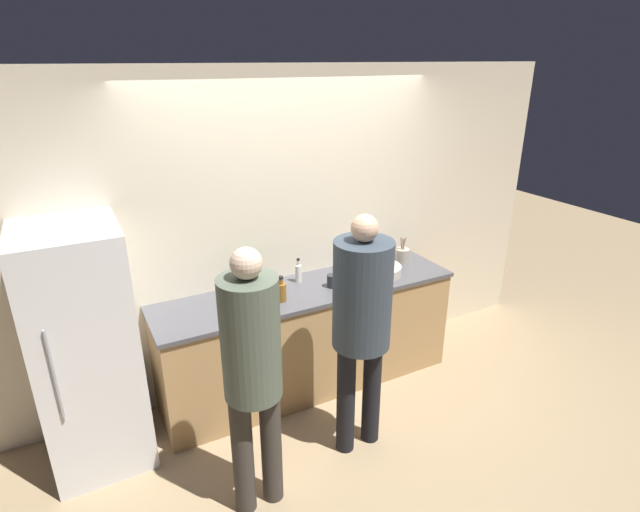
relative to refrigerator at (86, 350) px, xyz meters
The scene contains 13 objects.
ground_plane 1.88m from the refrigerator, 10.90° to the right, with size 14.00×14.00×0.00m, color #9E8460.
wall_back 1.75m from the refrigerator, 12.43° to the left, with size 5.20×0.06×2.60m.
counter 1.70m from the refrigerator, ahead, with size 2.49×0.66×0.91m.
refrigerator is the anchor object (origin of this frame).
person_left 1.25m from the refrigerator, 48.65° to the right, with size 0.33×0.33×1.73m.
person_center 1.83m from the refrigerator, 25.26° to the right, with size 0.39×0.39×1.75m.
fruit_bowl 2.32m from the refrigerator, ahead, with size 0.38×0.38×0.12m.
utensil_crock 2.65m from the refrigerator, ahead, with size 0.12×0.12×0.24m.
bottle_amber 1.38m from the refrigerator, ahead, with size 0.08×0.08×0.20m.
bottle_clear 1.66m from the refrigerator, ahead, with size 0.05×0.05×0.21m.
cup_black 1.84m from the refrigerator, ahead, with size 0.08×0.08×0.10m.
cup_blue 1.15m from the refrigerator, ahead, with size 0.07×0.07×0.10m.
potted_plant 1.27m from the refrigerator, 10.40° to the left, with size 0.16×0.16×0.25m.
Camera 1 is at (-1.62, -2.89, 2.64)m, focal length 28.00 mm.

